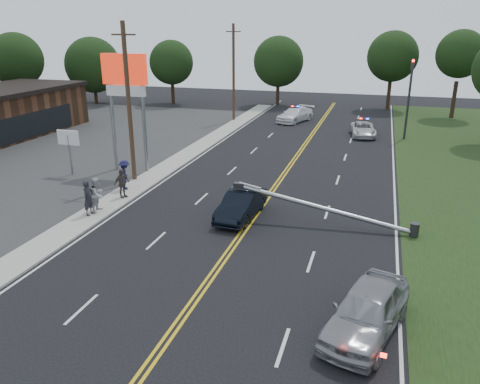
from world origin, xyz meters
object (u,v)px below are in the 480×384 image
(emergency_a, at_px, (363,129))
(pylon_sign, at_px, (125,85))
(bystander_c, at_px, (125,175))
(bystander_d, at_px, (122,183))
(utility_pole_far, at_px, (234,73))
(bystander_b, at_px, (98,194))
(fallen_streetlight, at_px, (333,211))
(bystander_a, at_px, (88,198))
(emergency_b, at_px, (295,115))
(small_sign, at_px, (69,142))
(waiting_sedan, at_px, (367,311))
(traffic_signal, at_px, (409,92))
(crashed_sedan, at_px, (241,204))
(utility_pole_mid, at_px, (129,104))

(emergency_a, bearing_deg, pylon_sign, -140.89)
(bystander_c, distance_m, bystander_d, 1.51)
(utility_pole_far, distance_m, bystander_d, 25.71)
(bystander_b, bearing_deg, fallen_streetlight, -85.39)
(fallen_streetlight, distance_m, bystander_a, 12.83)
(bystander_b, bearing_deg, pylon_sign, 13.34)
(pylon_sign, height_order, utility_pole_far, utility_pole_far)
(bystander_a, relative_size, bystander_d, 1.10)
(bystander_a, bearing_deg, bystander_d, -4.32)
(fallen_streetlight, distance_m, emergency_a, 22.21)
(fallen_streetlight, xyz_separation_m, emergency_b, (-6.94, 27.45, -0.16))
(small_sign, height_order, bystander_a, small_sign)
(bystander_b, bearing_deg, waiting_sedan, -118.02)
(emergency_a, xyz_separation_m, bystander_a, (-13.06, -24.49, 0.45))
(utility_pole_far, bearing_deg, traffic_signal, -12.89)
(small_sign, height_order, bystander_c, small_sign)
(crashed_sedan, xyz_separation_m, waiting_sedan, (6.81, -8.40, 0.09))
(bystander_b, height_order, bystander_d, bystander_b)
(crashed_sedan, relative_size, emergency_a, 0.97)
(traffic_signal, relative_size, crashed_sedan, 1.59)
(utility_pole_mid, xyz_separation_m, bystander_a, (0.77, -6.29, -4.01))
(bystander_c, bearing_deg, emergency_b, -40.56)
(waiting_sedan, xyz_separation_m, bystander_d, (-14.29, 9.08, 0.17))
(pylon_sign, relative_size, bystander_a, 4.18)
(bystander_a, xyz_separation_m, bystander_b, (0.13, 0.67, -0.02))
(traffic_signal, height_order, utility_pole_far, utility_pole_far)
(utility_pole_mid, distance_m, waiting_sedan, 20.22)
(small_sign, bearing_deg, fallen_streetlight, -12.40)
(emergency_a, bearing_deg, crashed_sedan, -111.20)
(pylon_sign, relative_size, utility_pole_far, 0.80)
(waiting_sedan, xyz_separation_m, emergency_b, (-8.91, 35.89, -0.06))
(pylon_sign, relative_size, utility_pole_mid, 0.80)
(bystander_a, bearing_deg, traffic_signal, -33.13)
(traffic_signal, xyz_separation_m, bystander_c, (-17.02, -19.96, -3.16))
(fallen_streetlight, xyz_separation_m, bystander_a, (-12.62, -2.29, 0.16))
(pylon_sign, distance_m, utility_pole_mid, 2.55)
(bystander_b, bearing_deg, utility_pole_far, -0.90)
(fallen_streetlight, relative_size, crashed_sedan, 2.11)
(crashed_sedan, distance_m, bystander_b, 7.82)
(pylon_sign, height_order, bystander_d, pylon_sign)
(fallen_streetlight, bearing_deg, emergency_a, 88.85)
(pylon_sign, distance_m, traffic_signal, 24.75)
(crashed_sedan, bearing_deg, utility_pole_mid, 158.37)
(pylon_sign, height_order, waiting_sedan, pylon_sign)
(utility_pole_far, distance_m, emergency_b, 7.90)
(bystander_d, bearing_deg, emergency_b, 11.41)
(pylon_sign, xyz_separation_m, small_sign, (-3.50, -2.00, -3.66))
(pylon_sign, bearing_deg, emergency_a, 46.95)
(utility_pole_far, xyz_separation_m, emergency_a, (13.83, -3.80, -4.45))
(pylon_sign, distance_m, waiting_sedan, 22.64)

